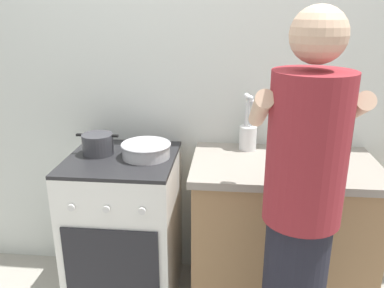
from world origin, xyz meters
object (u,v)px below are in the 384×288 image
Objects in this scene: stove_range at (125,228)px; pot at (98,144)px; person at (299,227)px; utensil_crock at (248,133)px; mixing_bowl at (146,149)px.

pot is (-0.14, 0.04, 0.51)m from stove_range.
utensil_crock is at bearing 102.84° from person.
pot is at bearing -169.01° from utensil_crock.
mixing_bowl is 0.84× the size of utensil_crock.
stove_range is 1.14m from person.
utensil_crock is (0.56, 0.18, 0.06)m from mixing_bowl.
stove_range is 0.53m from pot.
mixing_bowl is (0.14, 0.02, 0.49)m from stove_range.
stove_range is 2.73× the size of utensil_crock.
pot is at bearing 148.51° from person.
mixing_bowl is at bearing -161.87° from utensil_crock.
person is (0.18, -0.79, -0.14)m from utensil_crock.
stove_range is at bearing -173.15° from mixing_bowl.
utensil_crock reaches higher than pot.
mixing_bowl is 0.96m from person.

